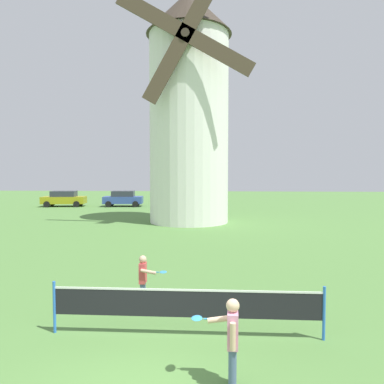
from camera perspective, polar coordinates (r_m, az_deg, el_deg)
name	(u,v)px	position (r m, az deg, el deg)	size (l,w,h in m)	color
windmill	(189,105)	(24.88, -0.49, 13.68)	(8.27, 6.08, 15.70)	white
tennis_net	(186,304)	(7.72, -0.95, -17.37)	(5.64, 0.06, 1.10)	blue
player_near	(231,337)	(6.11, 6.27, -21.99)	(0.77, 0.57, 1.41)	slate
player_far	(144,277)	(9.43, -7.70, -13.31)	(0.74, 0.51, 1.29)	slate
parked_car_mustard	(64,198)	(38.05, -19.74, -0.97)	(4.37, 2.31, 1.56)	#999919
parked_car_blue	(123,198)	(36.56, -10.91, -1.01)	(4.01, 2.18, 1.56)	#334C99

